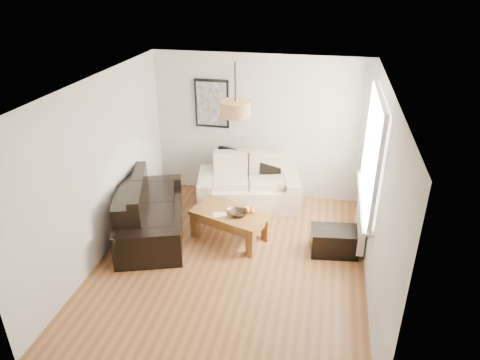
% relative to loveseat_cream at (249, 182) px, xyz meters
% --- Properties ---
extents(floor, '(4.50, 4.50, 0.00)m').
position_rel_loveseat_cream_xyz_m(floor, '(0.09, -1.78, -0.44)').
color(floor, brown).
rests_on(floor, ground).
extents(ceiling, '(3.80, 4.50, 0.00)m').
position_rel_loveseat_cream_xyz_m(ceiling, '(0.09, -1.78, 2.16)').
color(ceiling, white).
rests_on(ceiling, floor).
extents(wall_back, '(3.80, 0.04, 2.60)m').
position_rel_loveseat_cream_xyz_m(wall_back, '(0.09, 0.47, 0.86)').
color(wall_back, silver).
rests_on(wall_back, floor).
extents(wall_front, '(3.80, 0.04, 2.60)m').
position_rel_loveseat_cream_xyz_m(wall_front, '(0.09, -4.03, 0.86)').
color(wall_front, silver).
rests_on(wall_front, floor).
extents(wall_left, '(0.04, 4.50, 2.60)m').
position_rel_loveseat_cream_xyz_m(wall_left, '(-1.81, -1.78, 0.86)').
color(wall_left, silver).
rests_on(wall_left, floor).
extents(wall_right, '(0.04, 4.50, 2.60)m').
position_rel_loveseat_cream_xyz_m(wall_right, '(1.99, -1.78, 0.86)').
color(wall_right, silver).
rests_on(wall_right, floor).
extents(window_bay, '(0.14, 1.90, 1.60)m').
position_rel_loveseat_cream_xyz_m(window_bay, '(1.95, -0.98, 1.16)').
color(window_bay, white).
rests_on(window_bay, wall_right).
extents(radiator, '(0.10, 0.90, 0.52)m').
position_rel_loveseat_cream_xyz_m(radiator, '(1.91, -0.98, -0.06)').
color(radiator, white).
rests_on(radiator, wall_right).
extents(poster, '(0.62, 0.04, 0.87)m').
position_rel_loveseat_cream_xyz_m(poster, '(-0.76, 0.44, 1.26)').
color(poster, black).
rests_on(poster, wall_back).
extents(pendant_shade, '(0.40, 0.40, 0.20)m').
position_rel_loveseat_cream_xyz_m(pendant_shade, '(0.09, -1.48, 1.79)').
color(pendant_shade, tan).
rests_on(pendant_shade, ceiling).
extents(loveseat_cream, '(1.95, 1.33, 0.88)m').
position_rel_loveseat_cream_xyz_m(loveseat_cream, '(0.00, 0.00, 0.00)').
color(loveseat_cream, beige).
rests_on(loveseat_cream, floor).
extents(sofa_leather, '(1.54, 2.18, 0.85)m').
position_rel_loveseat_cream_xyz_m(sofa_leather, '(-1.34, -1.27, -0.02)').
color(sofa_leather, black).
rests_on(sofa_leather, floor).
extents(coffee_table, '(1.30, 0.98, 0.47)m').
position_rel_loveseat_cream_xyz_m(coffee_table, '(-0.07, -1.16, -0.21)').
color(coffee_table, brown).
rests_on(coffee_table, floor).
extents(ottoman, '(0.74, 0.52, 0.39)m').
position_rel_loveseat_cream_xyz_m(ottoman, '(1.54, -1.23, -0.24)').
color(ottoman, black).
rests_on(ottoman, floor).
extents(cushion_left, '(0.42, 0.25, 0.41)m').
position_rel_loveseat_cream_xyz_m(cushion_left, '(-0.42, 0.22, 0.31)').
color(cushion_left, black).
rests_on(cushion_left, loveseat_cream).
extents(cushion_right, '(0.39, 0.22, 0.37)m').
position_rel_loveseat_cream_xyz_m(cushion_right, '(0.35, 0.22, 0.29)').
color(cushion_right, black).
rests_on(cushion_right, loveseat_cream).
extents(fruit_bowl, '(0.27, 0.27, 0.07)m').
position_rel_loveseat_cream_xyz_m(fruit_bowl, '(0.09, -1.23, 0.06)').
color(fruit_bowl, black).
rests_on(fruit_bowl, coffee_table).
extents(orange_a, '(0.08, 0.08, 0.07)m').
position_rel_loveseat_cream_xyz_m(orange_a, '(0.21, -1.15, 0.07)').
color(orange_a, '#EF5914').
rests_on(orange_a, fruit_bowl).
extents(orange_b, '(0.10, 0.10, 0.09)m').
position_rel_loveseat_cream_xyz_m(orange_b, '(0.28, -1.13, 0.07)').
color(orange_b, orange).
rests_on(orange_b, fruit_bowl).
extents(orange_c, '(0.11, 0.11, 0.09)m').
position_rel_loveseat_cream_xyz_m(orange_c, '(0.18, -1.08, 0.07)').
color(orange_c, orange).
rests_on(orange_c, fruit_bowl).
extents(papers, '(0.25, 0.22, 0.01)m').
position_rel_loveseat_cream_xyz_m(papers, '(-0.21, -1.27, 0.03)').
color(papers, silver).
rests_on(papers, coffee_table).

